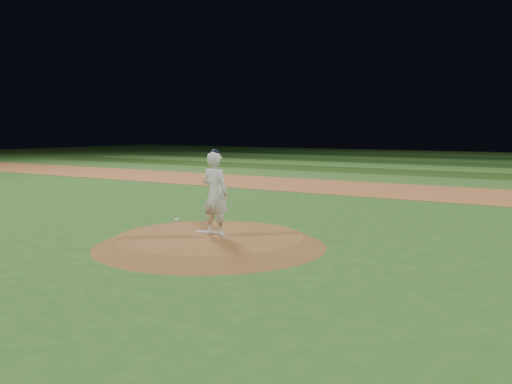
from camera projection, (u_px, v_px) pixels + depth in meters
ground at (210, 246)px, 13.51m from camera, size 120.00×120.00×0.00m
infield_dirt_band at (403, 191)px, 25.19m from camera, size 70.00×6.00×0.02m
outfield_stripe_0 at (438, 181)px, 29.77m from camera, size 70.00×5.00×0.02m
outfield_stripe_1 at (461, 175)px, 33.94m from camera, size 70.00×5.00×0.02m
outfield_stripe_2 at (479, 170)px, 38.11m from camera, size 70.00×5.00×0.02m
outfield_stripe_3 at (494, 166)px, 42.28m from camera, size 70.00×5.00×0.02m
outfield_stripe_4 at (506, 162)px, 46.45m from camera, size 70.00×5.00×0.02m
pitchers_mound at (210, 241)px, 13.50m from camera, size 5.50×5.50×0.25m
pitching_rubber at (209, 232)px, 13.83m from camera, size 0.70×0.32×0.03m
rosin_bag at (177, 219)px, 15.63m from camera, size 0.13×0.13×0.07m
pitcher_on_mound at (215, 193)px, 13.39m from camera, size 0.74×0.50×2.04m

